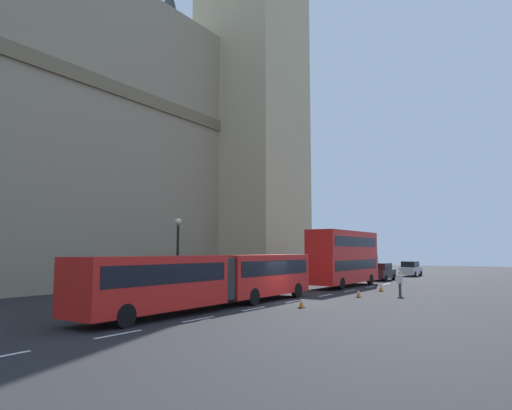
# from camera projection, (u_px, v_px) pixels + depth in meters

# --- Properties ---
(ground_plane) EXTENTS (160.00, 160.00, 0.00)m
(ground_plane) POSITION_uv_depth(u_px,v_px,m) (287.00, 303.00, 28.00)
(ground_plane) COLOR #262628
(lane_centre_marking) EXTENTS (39.00, 0.16, 0.01)m
(lane_centre_marking) POSITION_uv_depth(u_px,v_px,m) (295.00, 301.00, 28.75)
(lane_centre_marking) COLOR silver
(lane_centre_marking) RESTS_ON ground_plane
(articulated_bus) EXTENTS (17.93, 2.54, 2.90)m
(articulated_bus) POSITION_uv_depth(u_px,v_px,m) (215.00, 276.00, 25.43)
(articulated_bus) COLOR red
(articulated_bus) RESTS_ON ground_plane
(double_decker_bus) EXTENTS (10.66, 2.54, 4.90)m
(double_decker_bus) POSITION_uv_depth(u_px,v_px,m) (344.00, 256.00, 40.79)
(double_decker_bus) COLOR red
(double_decker_bus) RESTS_ON ground_plane
(sedan_lead) EXTENTS (4.40, 1.86, 1.85)m
(sedan_lead) POSITION_uv_depth(u_px,v_px,m) (382.00, 272.00, 49.32)
(sedan_lead) COLOR black
(sedan_lead) RESTS_ON ground_plane
(sedan_trailing) EXTENTS (4.40, 1.86, 1.85)m
(sedan_trailing) POSITION_uv_depth(u_px,v_px,m) (411.00, 269.00, 57.94)
(sedan_trailing) COLOR #B7B7BC
(sedan_trailing) RESTS_ON ground_plane
(traffic_cone_west) EXTENTS (0.36, 0.36, 0.58)m
(traffic_cone_west) POSITION_uv_depth(u_px,v_px,m) (301.00, 303.00, 25.41)
(traffic_cone_west) COLOR black
(traffic_cone_west) RESTS_ON ground_plane
(traffic_cone_middle) EXTENTS (0.36, 0.36, 0.58)m
(traffic_cone_middle) POSITION_uv_depth(u_px,v_px,m) (359.00, 293.00, 31.19)
(traffic_cone_middle) COLOR black
(traffic_cone_middle) RESTS_ON ground_plane
(traffic_cone_east) EXTENTS (0.36, 0.36, 0.58)m
(traffic_cone_east) POSITION_uv_depth(u_px,v_px,m) (381.00, 288.00, 35.80)
(traffic_cone_east) COLOR black
(traffic_cone_east) RESTS_ON ground_plane
(street_lamp) EXTENTS (0.44, 0.44, 5.27)m
(street_lamp) POSITION_uv_depth(u_px,v_px,m) (178.00, 252.00, 29.51)
(street_lamp) COLOR black
(street_lamp) RESTS_ON ground_plane
(pedestrian_near_cones) EXTENTS (0.36, 0.43, 1.69)m
(pedestrian_near_cones) POSITION_uv_depth(u_px,v_px,m) (400.00, 283.00, 32.30)
(pedestrian_near_cones) COLOR #333333
(pedestrian_near_cones) RESTS_ON ground_plane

